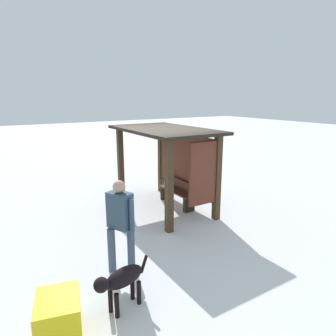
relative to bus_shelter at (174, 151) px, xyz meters
The scene contains 6 objects.
ground_plane 1.69m from the bus_shelter, 117.05° to the right, with size 60.00×60.00×0.00m, color white.
bus_shelter is the anchor object (origin of this frame).
bench_left_inside 1.34m from the bus_shelter, 118.51° to the left, with size 1.44×0.38×0.73m.
person_walking 3.40m from the bus_shelter, 49.45° to the right, with size 0.61×0.55×1.72m.
dog 4.52m from the bus_shelter, 42.96° to the right, with size 0.41×0.95×0.71m.
grit_bin 5.25m from the bus_shelter, 50.21° to the right, with size 0.70×0.56×0.58m, color yellow.
Camera 1 is at (7.00, -4.21, 3.15)m, focal length 32.03 mm.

